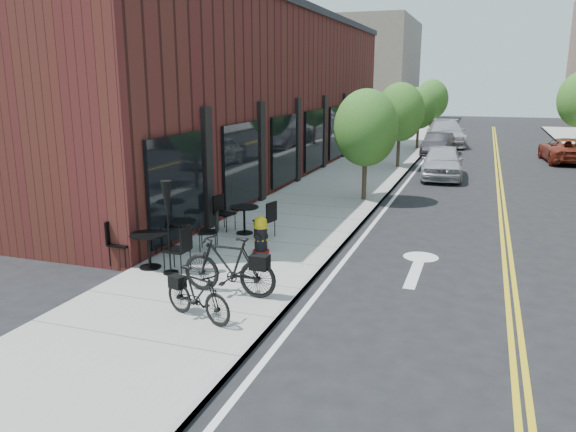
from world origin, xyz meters
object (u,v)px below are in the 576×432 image
at_px(bistro_set_a, 149,246).
at_px(bistro_set_c, 244,216).
at_px(parked_car_far, 566,150).
at_px(bicycle_left, 229,265).
at_px(patio_umbrella, 167,208).
at_px(parked_car_c, 445,133).
at_px(bistro_set_b, 181,231).
at_px(fire_hydrant, 261,235).
at_px(bicycle_right, 197,294).
at_px(parked_car_b, 438,144).
at_px(parked_car_a, 442,162).

distance_m(bistro_set_a, bistro_set_c, 3.45).
bearing_deg(parked_car_far, bicycle_left, 64.46).
distance_m(patio_umbrella, parked_car_c, 28.24).
bearing_deg(parked_car_c, bistro_set_a, -106.78).
xyz_separation_m(bistro_set_a, bistro_set_c, (0.85, 3.34, -0.02)).
bearing_deg(patio_umbrella, bistro_set_b, 111.42).
distance_m(bicycle_left, parked_car_far, 24.43).
bearing_deg(bistro_set_b, bicycle_left, -64.49).
relative_size(bistro_set_b, parked_car_far, 0.40).
xyz_separation_m(fire_hydrant, bistro_set_b, (-1.92, -0.44, 0.04)).
relative_size(bicycle_right, patio_umbrella, 0.76).
bearing_deg(fire_hydrant, parked_car_b, 88.31).
height_order(bistro_set_b, parked_car_a, parked_car_a).
bearing_deg(patio_umbrella, parked_car_b, 80.62).
bearing_deg(bicycle_left, bistro_set_c, -159.44).
relative_size(patio_umbrella, parked_car_a, 0.48).
bearing_deg(bistro_set_a, parked_car_b, 78.96).
bearing_deg(parked_car_b, bicycle_right, -90.31).
distance_m(fire_hydrant, parked_car_c, 26.04).
bearing_deg(parked_car_b, fire_hydrant, -92.36).
distance_m(bistro_set_a, parked_car_b, 23.04).
bearing_deg(bistro_set_c, parked_car_c, 94.98).
distance_m(bicycle_right, bistro_set_b, 4.25).
distance_m(bistro_set_b, parked_car_far, 23.30).
height_order(parked_car_a, parked_car_b, parked_car_a).
distance_m(fire_hydrant, parked_car_b, 20.89).
relative_size(parked_car_b, parked_car_far, 0.85).
distance_m(bicycle_right, patio_umbrella, 2.77).
bearing_deg(bicycle_left, parked_car_far, 160.34).
bearing_deg(parked_car_a, bistro_set_a, -112.51).
distance_m(bicycle_left, parked_car_c, 28.73).
bearing_deg(parked_car_a, parked_car_c, 90.04).
bearing_deg(fire_hydrant, parked_car_c, 89.55).
bearing_deg(parked_car_far, bistro_set_a, 58.62).
height_order(bicycle_right, bistro_set_a, bistro_set_a).
relative_size(patio_umbrella, parked_car_b, 0.53).
xyz_separation_m(bicycle_left, parked_car_far, (8.56, 22.88, -0.08)).
xyz_separation_m(fire_hydrant, bistro_set_c, (-1.07, 1.47, 0.05)).
distance_m(parked_car_a, parked_car_b, 7.75).
height_order(bicycle_right, parked_car_a, parked_car_a).
xyz_separation_m(parked_car_b, parked_car_far, (6.51, -0.59, -0.00)).
xyz_separation_m(bistro_set_a, parked_car_a, (5.20, 14.91, 0.09)).
xyz_separation_m(bistro_set_c, parked_car_a, (4.35, 11.57, 0.11)).
relative_size(bicycle_left, patio_umbrella, 0.96).
bearing_deg(fire_hydrant, parked_car_far, 71.09).
bearing_deg(parked_car_far, fire_hydrant, 60.93).
xyz_separation_m(bicycle_left, patio_umbrella, (-1.72, 0.68, 0.87)).
height_order(bistro_set_a, patio_umbrella, patio_umbrella).
relative_size(fire_hydrant, bicycle_left, 0.47).
distance_m(bistro_set_b, parked_car_a, 14.45).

